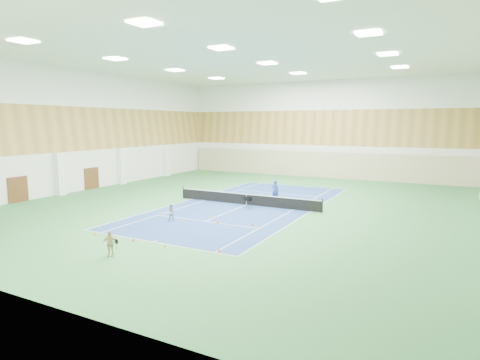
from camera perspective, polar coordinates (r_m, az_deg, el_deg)
name	(u,v)px	position (r m, az deg, el deg)	size (l,w,h in m)	color
ground	(247,205)	(33.30, 0.94, -3.57)	(40.00, 40.00, 0.00)	#30713B
room_shell	(247,132)	(32.64, 0.96, 6.80)	(36.00, 40.00, 12.00)	white
wood_cladding	(247,107)	(32.65, 0.97, 10.32)	(36.00, 40.00, 8.00)	#B18742
ceiling_light_grid	(247,57)	(33.05, 0.99, 17.12)	(21.40, 25.40, 0.06)	white
court_surface	(247,205)	(33.30, 0.94, -3.56)	(10.97, 23.77, 0.01)	navy
tennis_balls_scatter	(247,204)	(33.30, 0.94, -3.49)	(10.57, 22.77, 0.07)	#B1D223
tennis_net	(247,198)	(33.20, 0.94, -2.64)	(12.80, 0.10, 1.10)	black
back_curtain	(317,165)	(51.30, 10.93, 2.17)	(35.40, 0.16, 3.20)	#C6B793
door_left_a	(18,189)	(39.25, -29.02, -1.19)	(0.08, 1.80, 2.20)	#593319
door_left_b	(92,178)	(44.08, -20.34, 0.23)	(0.08, 1.80, 2.20)	#593319
coach	(275,191)	(35.14, 5.04, -1.50)	(0.66, 0.43, 1.80)	navy
child_court	(172,213)	(28.14, -9.68, -4.59)	(0.59, 0.46, 1.21)	#9A9AA2
child_apron	(110,244)	(21.55, -18.02, -8.60)	(0.78, 0.33, 1.34)	tan
ball_cart	(248,203)	(31.80, 1.10, -3.25)	(0.55, 0.55, 0.95)	black
cone_svc_a	(160,213)	(30.30, -11.27, -4.66)	(0.22, 0.22, 0.24)	orange
cone_svc_b	(185,219)	(28.19, -7.77, -5.58)	(0.18, 0.18, 0.20)	orange
cone_svc_c	(218,222)	(27.22, -3.17, -5.95)	(0.22, 0.22, 0.24)	#F35A0C
cone_svc_d	(252,224)	(26.65, 1.74, -6.31)	(0.18, 0.18, 0.19)	#E6520C
cone_base_a	(95,233)	(26.00, -19.89, -7.14)	(0.19, 0.19, 0.21)	orange
cone_base_b	(134,239)	(24.00, -14.91, -8.17)	(0.20, 0.20, 0.22)	#EF440C
cone_base_c	(165,246)	(22.43, -10.68, -9.22)	(0.17, 0.17, 0.19)	orange
cone_base_d	(219,250)	(21.35, -3.00, -9.96)	(0.19, 0.19, 0.21)	#F1530C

